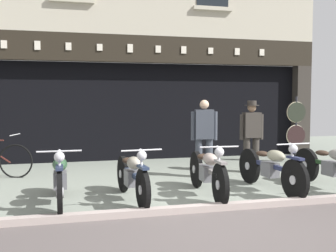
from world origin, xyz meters
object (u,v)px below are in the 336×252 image
Objects in this scene: motorcycle_left at (60,177)px; motorcycle_center_left at (132,175)px; motorcycle_center at (207,171)px; tyre_sign_pole at (296,125)px; motorcycle_right at (332,166)px; salesman_left at (204,135)px; motorcycle_center_right at (271,167)px; shopkeeper_center at (251,133)px; advert_board_near at (79,104)px; advert_board_far at (40,100)px.

motorcycle_left is 1.04× the size of motorcycle_center_left.
tyre_sign_pole is (3.44, 2.82, 0.55)m from motorcycle_center.
tyre_sign_pole reaches higher than motorcycle_center_left.
motorcycle_right is 1.28× the size of salesman_left.
motorcycle_left is 3.63m from motorcycle_center_right.
salesman_left is (1.78, 1.55, 0.48)m from motorcycle_center_left.
motorcycle_left is 1.28× the size of shopkeeper_center.
advert_board_near is 0.80× the size of advert_board_far.
motorcycle_center_right reaches higher than motorcycle_center_left.
motorcycle_left reaches higher than motorcycle_center_right.
advert_board_far is at bearing -45.18° from motorcycle_right.
salesman_left is at bearing -156.94° from tyre_sign_pole.
shopkeeper_center is 0.94× the size of tyre_sign_pole.
motorcycle_center_right is at bearing -12.63° from motorcycle_right.
shopkeeper_center reaches higher than motorcycle_center.
motorcycle_center_right is (3.63, 0.01, 0.00)m from motorcycle_left.
motorcycle_center_right is 1.02× the size of motorcycle_right.
motorcycle_right is at bearing 178.14° from motorcycle_left.
motorcycle_center_right is 3.60m from tyre_sign_pole.
shopkeeper_center is at bearing -29.19° from advert_board_far.
salesman_left is at bearing 14.47° from shopkeeper_center.
shopkeeper_center is at bearing -109.58° from motorcycle_center_right.
tyre_sign_pole is at bearing -147.00° from salesman_left.
tyre_sign_pole reaches higher than motorcycle_center.
salesman_left is (2.91, 1.52, 0.46)m from motorcycle_left.
salesman_left is (-1.87, 1.68, 0.46)m from motorcycle_right.
tyre_sign_pole is (2.95, 1.26, 0.09)m from salesman_left.
shopkeeper_center is at bearing -76.02° from motorcycle_right.
motorcycle_center is (1.29, -0.01, 0.01)m from motorcycle_center_left.
motorcycle_center_left is 3.66m from motorcycle_right.
motorcycle_right is at bearing -46.40° from advert_board_near.
motorcycle_center_right is at bearing -128.81° from tyre_sign_pole.
motorcycle_left is at bearing -5.94° from motorcycle_center_left.
advert_board_near reaches higher than motorcycle_right.
shopkeeper_center is 1.46× the size of advert_board_far.
shopkeeper_center is (0.50, 1.79, 0.45)m from motorcycle_center_right.
motorcycle_center_right is 1.24× the size of tyre_sign_pole.
advert_board_near is at bearing -58.13° from motorcycle_center_right.
motorcycle_left is 1.26× the size of salesman_left.
salesman_left reaches higher than shopkeeper_center.
motorcycle_center_left is 2.50m from motorcycle_center_right.
motorcycle_center_left is 1.79× the size of advert_board_far.
shopkeeper_center is at bearing -153.14° from motorcycle_center_left.
motorcycle_right is (2.36, -0.11, 0.00)m from motorcycle_center.
motorcycle_left is 4.53m from shopkeeper_center.
shopkeeper_center is 5.39m from advert_board_far.
motorcycle_center is 2.37m from motorcycle_right.
motorcycle_left is at bearing 37.58° from salesman_left.
salesman_left is 4.54m from advert_board_far.
advert_board_far reaches higher than motorcycle_center_right.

